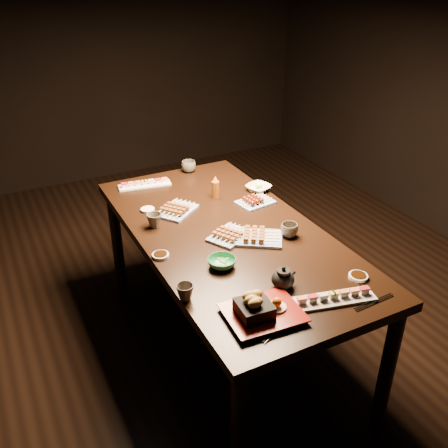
# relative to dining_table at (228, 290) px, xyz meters

# --- Properties ---
(ground) EXTENTS (5.00, 5.00, 0.00)m
(ground) POSITION_rel_dining_table_xyz_m (0.16, 0.27, -0.38)
(ground) COLOR black
(ground) RESTS_ON ground
(dining_table) EXTENTS (1.05, 1.87, 0.75)m
(dining_table) POSITION_rel_dining_table_xyz_m (0.00, 0.00, 0.00)
(dining_table) COLOR black
(dining_table) RESTS_ON ground
(sushi_platter_near) EXTENTS (0.37, 0.18, 0.04)m
(sushi_platter_near) POSITION_rel_dining_table_xyz_m (0.12, -0.72, 0.40)
(sushi_platter_near) COLOR white
(sushi_platter_near) RESTS_ON dining_table
(sushi_platter_far) EXTENTS (0.33, 0.14, 0.04)m
(sushi_platter_far) POSITION_rel_dining_table_xyz_m (-0.20, 0.74, 0.39)
(sushi_platter_far) COLOR white
(sushi_platter_far) RESTS_ON dining_table
(yakitori_plate_center) EXTENTS (0.26, 0.24, 0.05)m
(yakitori_plate_center) POSITION_rel_dining_table_xyz_m (-0.02, -0.06, 0.40)
(yakitori_plate_center) COLOR #828EB6
(yakitori_plate_center) RESTS_ON dining_table
(yakitori_plate_right) EXTENTS (0.29, 0.27, 0.06)m
(yakitori_plate_right) POSITION_rel_dining_table_xyz_m (0.10, -0.14, 0.41)
(yakitori_plate_right) COLOR #828EB6
(yakitori_plate_right) RESTS_ON dining_table
(yakitori_plate_left) EXTENTS (0.28, 0.27, 0.06)m
(yakitori_plate_left) POSITION_rel_dining_table_xyz_m (-0.16, 0.33, 0.40)
(yakitori_plate_left) COLOR #828EB6
(yakitori_plate_left) RESTS_ON dining_table
(tsukune_plate) EXTENTS (0.22, 0.17, 0.05)m
(tsukune_plate) POSITION_rel_dining_table_xyz_m (0.29, 0.22, 0.40)
(tsukune_plate) COLOR #828EB6
(tsukune_plate) RESTS_ON dining_table
(edamame_bowl_green) EXTENTS (0.16, 0.16, 0.04)m
(edamame_bowl_green) POSITION_rel_dining_table_xyz_m (-0.18, -0.28, 0.40)
(edamame_bowl_green) COLOR #2E8D59
(edamame_bowl_green) RESTS_ON dining_table
(edamame_bowl_cream) EXTENTS (0.18, 0.18, 0.03)m
(edamame_bowl_cream) POSITION_rel_dining_table_xyz_m (0.40, 0.36, 0.39)
(edamame_bowl_cream) COLOR beige
(edamame_bowl_cream) RESTS_ON dining_table
(tempura_tray) EXTENTS (0.32, 0.26, 0.11)m
(tempura_tray) POSITION_rel_dining_table_xyz_m (-0.20, -0.67, 0.43)
(tempura_tray) COLOR black
(tempura_tray) RESTS_ON dining_table
(teacup_near_left) EXTENTS (0.10, 0.10, 0.07)m
(teacup_near_left) POSITION_rel_dining_table_xyz_m (-0.43, -0.43, 0.41)
(teacup_near_left) COLOR #4E473B
(teacup_near_left) RESTS_ON dining_table
(teacup_mid_right) EXTENTS (0.10, 0.10, 0.07)m
(teacup_mid_right) POSITION_rel_dining_table_xyz_m (0.25, -0.18, 0.41)
(teacup_mid_right) COLOR #4E473B
(teacup_mid_right) RESTS_ON dining_table
(teacup_far_left) EXTENTS (0.08, 0.08, 0.07)m
(teacup_far_left) POSITION_rel_dining_table_xyz_m (-0.32, 0.23, 0.41)
(teacup_far_left) COLOR #4E473B
(teacup_far_left) RESTS_ON dining_table
(teacup_far_right) EXTENTS (0.11, 0.11, 0.07)m
(teacup_far_right) POSITION_rel_dining_table_xyz_m (0.14, 0.83, 0.41)
(teacup_far_right) COLOR #4E473B
(teacup_far_right) RESTS_ON dining_table
(teapot) EXTENTS (0.13, 0.13, 0.10)m
(teapot) POSITION_rel_dining_table_xyz_m (-0.02, -0.54, 0.43)
(teapot) COLOR black
(teapot) RESTS_ON dining_table
(condiment_bottle) EXTENTS (0.05, 0.05, 0.14)m
(condiment_bottle) POSITION_rel_dining_table_xyz_m (0.12, 0.40, 0.44)
(condiment_bottle) COLOR brown
(condiment_bottle) RESTS_ON dining_table
(sauce_dish_west) EXTENTS (0.10, 0.10, 0.01)m
(sauce_dish_west) POSITION_rel_dining_table_xyz_m (-0.40, -0.07, 0.38)
(sauce_dish_west) COLOR white
(sauce_dish_west) RESTS_ON dining_table
(sauce_dish_east) EXTENTS (0.11, 0.11, 0.02)m
(sauce_dish_east) POSITION_rel_dining_table_xyz_m (0.38, 0.38, 0.38)
(sauce_dish_east) COLOR white
(sauce_dish_east) RESTS_ON dining_table
(sauce_dish_se) EXTENTS (0.11, 0.11, 0.02)m
(sauce_dish_se) POSITION_rel_dining_table_xyz_m (0.32, -0.64, 0.38)
(sauce_dish_se) COLOR white
(sauce_dish_se) RESTS_ON dining_table
(sauce_dish_nw) EXTENTS (0.09, 0.09, 0.01)m
(sauce_dish_nw) POSITION_rel_dining_table_xyz_m (-0.30, 0.42, 0.38)
(sauce_dish_nw) COLOR white
(sauce_dish_nw) RESTS_ON dining_table
(chopsticks_near) EXTENTS (0.19, 0.09, 0.01)m
(chopsticks_near) POSITION_rel_dining_table_xyz_m (-0.18, -0.77, 0.38)
(chopsticks_near) COLOR black
(chopsticks_near) RESTS_ON dining_table
(chopsticks_se) EXTENTS (0.21, 0.03, 0.01)m
(chopsticks_se) POSITION_rel_dining_table_xyz_m (0.26, -0.81, 0.38)
(chopsticks_se) COLOR black
(chopsticks_se) RESTS_ON dining_table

